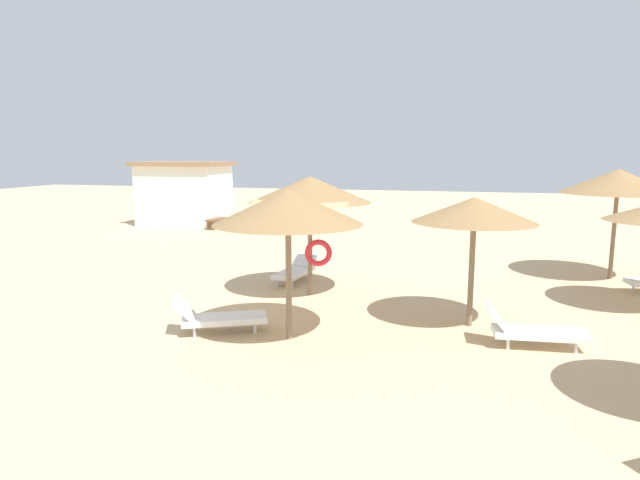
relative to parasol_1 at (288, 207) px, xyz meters
name	(u,v)px	position (x,y,z in m)	size (l,w,h in m)	color
ground_plane	(288,311)	(-0.60, 1.80, -2.62)	(80.00, 80.00, 0.00)	#D1B284
parasol_1	(288,207)	(0.00, 0.00, 0.00)	(2.90, 2.90, 2.96)	#75604C
parasol_3	(310,190)	(-0.48, 3.33, 0.08)	(3.11, 3.11, 3.06)	#75604C
parasol_4	(474,210)	(3.47, 1.73, -0.15)	(2.56, 2.56, 2.74)	#75604C
parasol_5	(618,181)	(7.52, 7.23, 0.21)	(3.12, 3.12, 3.18)	#75604C
lounger_1	(218,317)	(-1.53, -0.01, -2.30)	(1.96, 1.37, 0.78)	white
lounger_3	(296,270)	(-1.28, 4.71, -2.31)	(0.87, 1.98, 0.64)	white
lounger_4	(532,330)	(4.60, 0.70, -2.29)	(1.90, 0.79, 0.79)	white
bench_0	(217,221)	(-8.07, 14.05, -2.27)	(0.56, 1.53, 0.49)	brown
beach_cabana	(185,193)	(-10.29, 15.09, -1.01)	(4.37, 3.34, 3.16)	white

